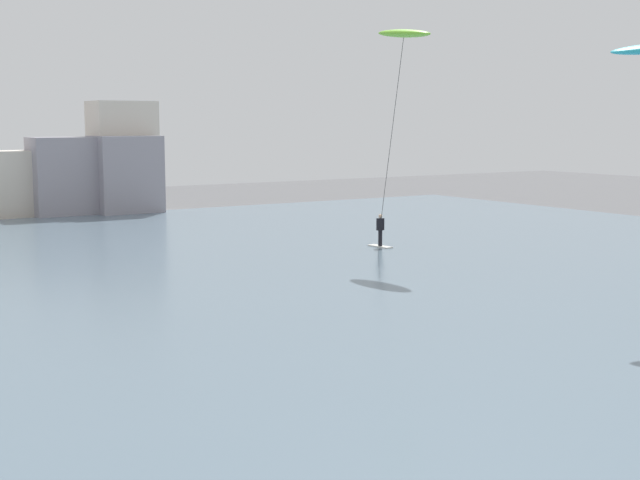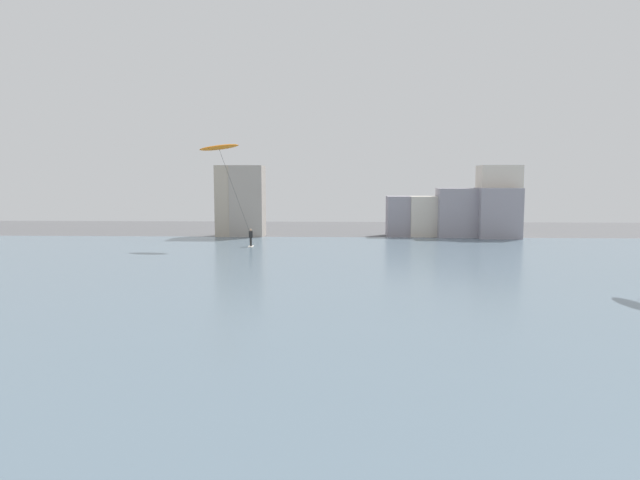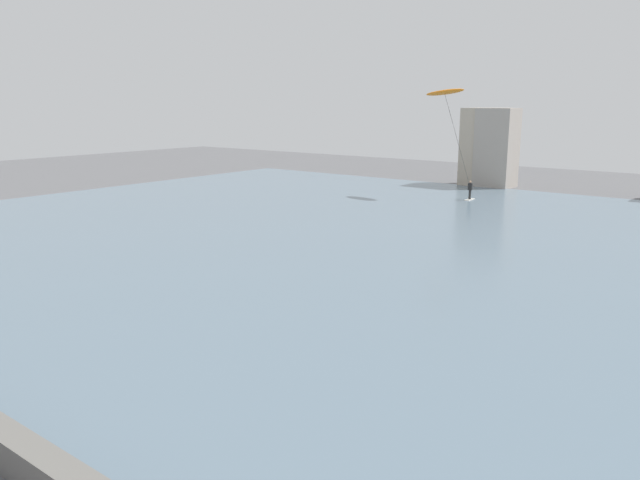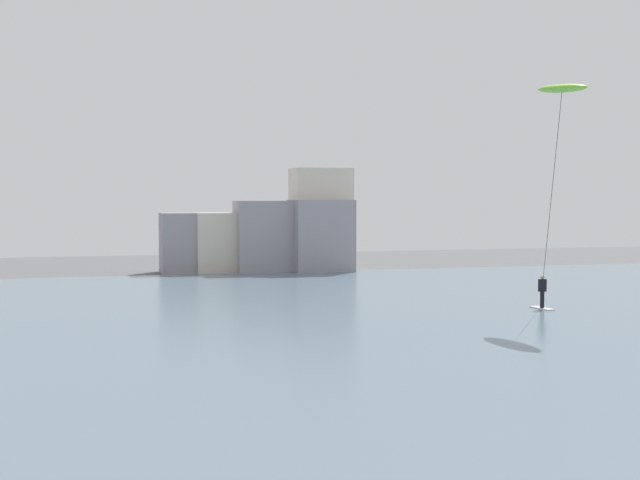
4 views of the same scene
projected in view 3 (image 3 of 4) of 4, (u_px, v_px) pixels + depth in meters
seawall_barrier at (46, 473)px, 13.50m from camera, size 60.00×0.70×0.90m
water_bay at (511, 256)px, 34.15m from camera, size 84.00×52.00×0.10m
kitesurfer_orange at (447, 100)px, 53.32m from camera, size 4.96×1.54×9.47m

